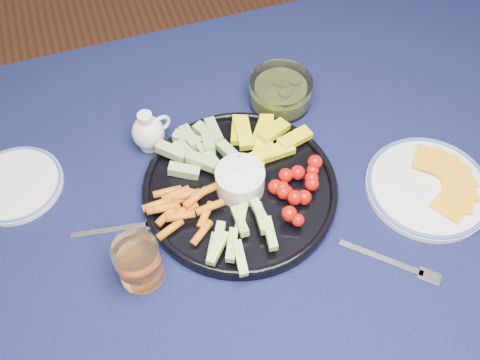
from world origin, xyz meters
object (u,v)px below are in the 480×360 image
object	(u,v)px
pickle_bowl	(280,93)
creamer_pitcher	(149,132)
cheese_plate	(429,186)
side_plate_extra	(15,184)
crudite_platter	(239,186)
dining_table	(280,208)
juice_tumbler	(139,264)

from	to	relation	value
pickle_bowl	creamer_pitcher	bearing A→B (deg)	-175.08
cheese_plate	side_plate_extra	world-z (taller)	cheese_plate
creamer_pitcher	crudite_platter	bearing A→B (deg)	-51.94
pickle_bowl	side_plate_extra	bearing A→B (deg)	-175.72
cheese_plate	creamer_pitcher	bearing A→B (deg)	149.49
dining_table	side_plate_extra	bearing A→B (deg)	161.42
dining_table	pickle_bowl	bearing A→B (deg)	70.50
creamer_pitcher	side_plate_extra	size ratio (longest dim) A/B	0.50
cheese_plate	dining_table	bearing A→B (deg)	158.99
side_plate_extra	juice_tumbler	bearing A→B (deg)	-53.75
crudite_platter	creamer_pitcher	distance (m)	0.22
juice_tumbler	side_plate_extra	world-z (taller)	juice_tumbler
crudite_platter	cheese_plate	world-z (taller)	crudite_platter
crudite_platter	side_plate_extra	bearing A→B (deg)	159.42
cheese_plate	juice_tumbler	bearing A→B (deg)	179.51
crudite_platter	side_plate_extra	size ratio (longest dim) A/B	2.05
dining_table	juice_tumbler	size ratio (longest dim) A/B	17.50
crudite_platter	pickle_bowl	size ratio (longest dim) A/B	2.78
dining_table	pickle_bowl	world-z (taller)	pickle_bowl
cheese_plate	juice_tumbler	world-z (taller)	juice_tumbler
side_plate_extra	dining_table	bearing A→B (deg)	-18.58
pickle_bowl	side_plate_extra	world-z (taller)	pickle_bowl
pickle_bowl	cheese_plate	bearing A→B (deg)	-58.79
juice_tumbler	crudite_platter	bearing A→B (deg)	26.80
crudite_platter	cheese_plate	size ratio (longest dim) A/B	1.56
dining_table	juice_tumbler	distance (m)	0.35
creamer_pitcher	cheese_plate	size ratio (longest dim) A/B	0.38
dining_table	side_plate_extra	xyz separation A→B (m)	(-0.50, 0.17, 0.10)
dining_table	cheese_plate	xyz separation A→B (m)	(0.27, -0.10, 0.10)
pickle_bowl	side_plate_extra	xyz separation A→B (m)	(-0.58, -0.04, -0.02)
crudite_platter	pickle_bowl	bearing A→B (deg)	50.50
juice_tumbler	pickle_bowl	bearing A→B (deg)	38.94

